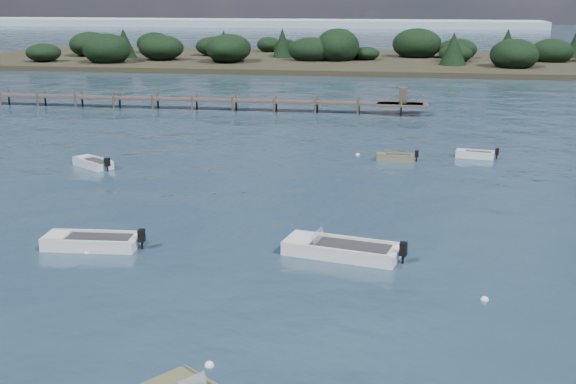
% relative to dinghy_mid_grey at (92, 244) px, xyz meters
% --- Properties ---
extents(ground, '(400.00, 400.00, 0.00)m').
position_rel_dinghy_mid_grey_xyz_m(ground, '(10.56, 53.71, -0.17)').
color(ground, '#182A39').
rests_on(ground, ground).
extents(dinghy_mid_grey, '(4.91, 2.01, 1.23)m').
position_rel_dinghy_mid_grey_xyz_m(dinghy_mid_grey, '(0.00, 0.00, 0.00)').
color(dinghy_mid_grey, silver).
rests_on(dinghy_mid_grey, ground).
extents(tender_far_grey, '(3.44, 2.95, 1.17)m').
position_rel_dinghy_mid_grey_xyz_m(tender_far_grey, '(-6.73, 15.61, -0.00)').
color(tender_far_grey, silver).
rests_on(tender_far_grey, ground).
extents(tender_far_white, '(2.99, 1.08, 1.03)m').
position_rel_dinghy_mid_grey_xyz_m(tender_far_white, '(14.16, 20.90, -0.02)').
color(tender_far_white, '#73704C').
rests_on(tender_far_white, ground).
extents(dinghy_mid_white_a, '(5.81, 3.05, 1.33)m').
position_rel_dinghy_mid_grey_xyz_m(dinghy_mid_white_a, '(11.93, 0.78, 0.01)').
color(dinghy_mid_white_a, silver).
rests_on(dinghy_mid_white_a, ground).
extents(tender_far_grey_b, '(3.12, 1.53, 1.05)m').
position_rel_dinghy_mid_grey_xyz_m(tender_far_grey_b, '(19.96, 22.79, -0.02)').
color(tender_far_grey_b, silver).
rests_on(tender_far_grey_b, ground).
extents(buoy_a, '(0.32, 0.32, 0.32)m').
position_rel_dinghy_mid_grey_xyz_m(buoy_a, '(8.54, -10.17, -0.17)').
color(buoy_a, white).
rests_on(buoy_a, ground).
extents(buoy_b, '(0.32, 0.32, 0.32)m').
position_rel_dinghy_mid_grey_xyz_m(buoy_b, '(18.02, -3.39, -0.17)').
color(buoy_b, white).
rests_on(buoy_b, ground).
extents(buoy_c, '(0.32, 0.32, 0.32)m').
position_rel_dinghy_mid_grey_xyz_m(buoy_c, '(0.10, -0.74, -0.17)').
color(buoy_c, white).
rests_on(buoy_c, ground).
extents(buoy_e, '(0.32, 0.32, 0.32)m').
position_rel_dinghy_mid_grey_xyz_m(buoy_e, '(11.35, 22.28, -0.17)').
color(buoy_e, white).
rests_on(buoy_e, ground).
extents(buoy_extra_a, '(0.32, 0.32, 0.32)m').
position_rel_dinghy_mid_grey_xyz_m(buoy_extra_a, '(-1.01, 1.32, -0.17)').
color(buoy_extra_a, white).
rests_on(buoy_extra_a, ground).
extents(jetty, '(64.50, 3.20, 3.40)m').
position_rel_dinghy_mid_grey_xyz_m(jetty, '(-11.18, 41.70, 0.82)').
color(jetty, '#453A33').
rests_on(jetty, ground).
extents(far_headland, '(190.00, 40.00, 5.80)m').
position_rel_dinghy_mid_grey_xyz_m(far_headland, '(35.56, 93.71, 1.80)').
color(far_headland, black).
rests_on(far_headland, ground).
extents(distant_haze, '(280.00, 20.00, 2.40)m').
position_rel_dinghy_mid_grey_xyz_m(distant_haze, '(-79.44, 223.71, -0.17)').
color(distant_haze, '#8EA4B0').
rests_on(distant_haze, ground).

